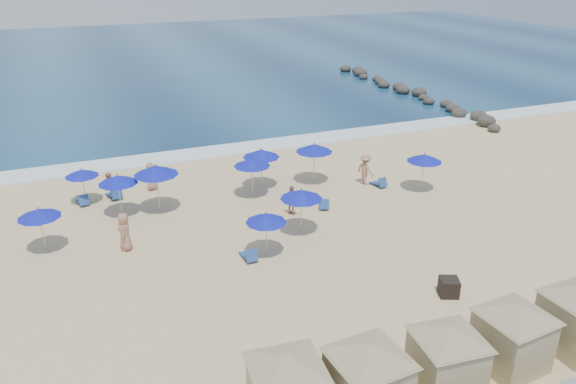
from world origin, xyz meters
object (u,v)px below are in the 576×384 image
object	(u,v)px
cabana_0	(287,380)
umbrella_10	(314,148)
rock_jetty	(409,91)
umbrella_3	(39,213)
beachgoer_4	(151,176)
beachgoer_5	(125,232)
umbrella_8	(301,194)
cabana_3	(514,327)
umbrella_11	(424,158)
umbrella_6	(266,218)
trash_bin	(449,287)
beachgoer_1	(109,187)
umbrella_7	(252,162)
umbrella_2	(81,173)
cabana_2	(448,350)
beachgoer_2	(292,200)
umbrella_9	(261,153)
cabana_1	(369,370)
umbrella_5	(118,179)
umbrella_4	(156,170)
beachgoer_3	(365,169)

from	to	relation	value
cabana_0	umbrella_10	world-z (taller)	cabana_0
rock_jetty	umbrella_3	xyz separation A→B (m)	(-33.31, -20.10, 1.58)
rock_jetty	beachgoer_4	distance (m)	31.03
beachgoer_5	umbrella_8	bearing A→B (deg)	94.11
cabana_3	umbrella_11	size ratio (longest dim) A/B	1.87
cabana_0	umbrella_6	distance (m)	10.13
umbrella_3	beachgoer_4	world-z (taller)	umbrella_3
rock_jetty	trash_bin	bearing A→B (deg)	-120.73
umbrella_8	beachgoer_1	xyz separation A→B (m)	(-8.41, 7.72, -1.27)
umbrella_6	umbrella_7	world-z (taller)	umbrella_7
umbrella_2	umbrella_8	distance (m)	12.50
trash_bin	cabana_2	world-z (taller)	cabana_2
beachgoer_2	beachgoer_1	bearing A→B (deg)	16.30
cabana_0	umbrella_9	world-z (taller)	cabana_0
umbrella_2	umbrella_7	distance (m)	9.35
cabana_0	umbrella_10	distance (m)	19.06
cabana_2	beachgoer_5	world-z (taller)	cabana_2
beachgoer_2	beachgoer_5	size ratio (longest dim) A/B	0.89
beachgoer_4	umbrella_9	bearing A→B (deg)	136.72
trash_bin	cabana_2	distance (m)	5.66
cabana_0	umbrella_9	xyz separation A→B (m)	(5.43, 17.39, 0.59)
beachgoer_4	cabana_1	bearing A→B (deg)	74.71
cabana_2	umbrella_8	size ratio (longest dim) A/B	1.75
rock_jetty	umbrella_10	xyz separation A→B (m)	(-18.06, -17.12, 1.84)
umbrella_9	umbrella_6	bearing A→B (deg)	-108.15
umbrella_7	umbrella_5	bearing A→B (deg)	178.06
umbrella_3	beachgoer_2	bearing A→B (deg)	-3.62
umbrella_2	umbrella_9	size ratio (longest dim) A/B	0.84
cabana_2	umbrella_11	size ratio (longest dim) A/B	1.81
cabana_3	umbrella_4	size ratio (longest dim) A/B	1.59
umbrella_2	umbrella_10	distance (m)	13.27
umbrella_3	umbrella_4	xyz separation A→B (m)	(5.78, 2.40, 0.42)
beachgoer_1	umbrella_4	bearing A→B (deg)	46.86
umbrella_6	umbrella_4	bearing A→B (deg)	119.13
beachgoer_5	rock_jetty	bearing A→B (deg)	140.18
umbrella_4	beachgoer_5	xyz separation A→B (m)	(-2.23, -3.73, -1.42)
beachgoer_1	beachgoer_3	xyz separation A→B (m)	(14.52, -3.32, 0.14)
cabana_3	beachgoer_3	bearing A→B (deg)	77.73
umbrella_10	beachgoer_5	world-z (taller)	umbrella_10
umbrella_3	beachgoer_2	xyz separation A→B (m)	(12.26, -0.78, -1.10)
rock_jetty	umbrella_8	distance (m)	31.44
umbrella_5	beachgoer_4	world-z (taller)	umbrella_5
rock_jetty	umbrella_2	world-z (taller)	umbrella_2
beachgoer_5	cabana_1	bearing A→B (deg)	36.81
umbrella_2	beachgoer_5	bearing A→B (deg)	-77.40
umbrella_2	umbrella_3	size ratio (longest dim) A/B	0.93
rock_jetty	beachgoer_3	xyz separation A→B (m)	(-15.31, -18.55, 0.58)
cabana_1	umbrella_2	xyz separation A→B (m)	(-6.85, 19.53, 0.22)
umbrella_10	beachgoer_1	distance (m)	12.00
umbrella_5	umbrella_7	bearing A→B (deg)	-1.94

